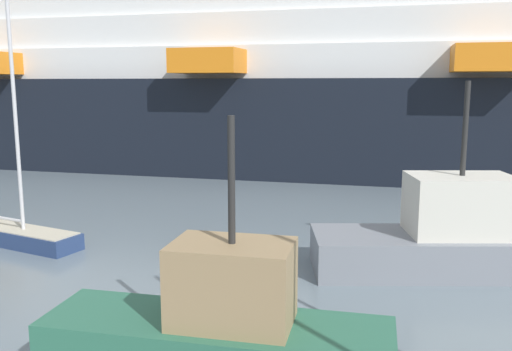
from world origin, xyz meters
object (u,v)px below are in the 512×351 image
sailboat_0 (16,231)px  fishing_boat_0 (220,328)px  fishing_boat_1 (449,238)px  cruise_ship (469,76)px

sailboat_0 → fishing_boat_0: bearing=-20.5°
sailboat_0 → fishing_boat_1: sailboat_0 is taller
sailboat_0 → cruise_ship: 32.30m
sailboat_0 → fishing_boat_0: 13.29m
fishing_boat_0 → sailboat_0: bearing=144.5°
sailboat_0 → fishing_boat_1: size_ratio=1.07×
fishing_boat_0 → fishing_boat_1: size_ratio=0.85×
fishing_boat_0 → fishing_boat_1: bearing=54.2°
sailboat_0 → cruise_ship: cruise_ship is taller
sailboat_0 → cruise_ship: (18.19, 25.90, 6.43)m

